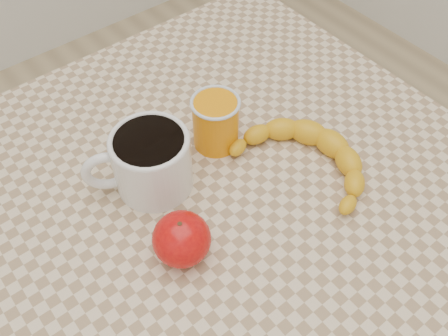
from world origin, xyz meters
TOP-DOWN VIEW (x-y plane):
  - table at (0.00, 0.00)m, footprint 0.80×0.80m
  - coffee_mug at (-0.09, 0.06)m, footprint 0.17×0.15m
  - orange_juice_glass at (0.03, 0.06)m, footprint 0.08×0.08m
  - apple at (-0.13, -0.07)m, footprint 0.10×0.10m
  - banana at (0.11, -0.07)m, footprint 0.23×0.30m

SIDE VIEW (x-z plane):
  - table at x=0.00m, z-range 0.29..1.04m
  - banana at x=0.11m, z-range 0.75..0.79m
  - apple at x=-0.13m, z-range 0.75..0.82m
  - orange_juice_glass at x=0.03m, z-range 0.75..0.84m
  - coffee_mug at x=-0.09m, z-range 0.75..0.85m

